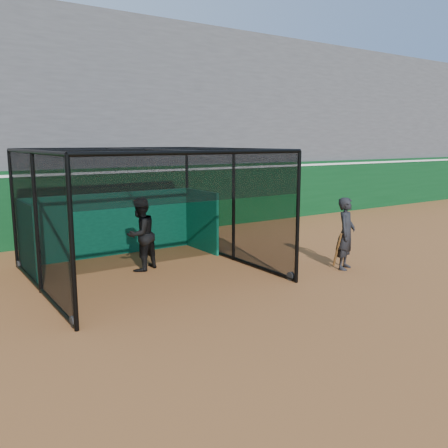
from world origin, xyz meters
TOP-DOWN VIEW (x-y plane):
  - ground at (0.00, 0.00)m, footprint 120.00×120.00m
  - outfield_wall at (0.00, 8.50)m, footprint 50.00×0.50m
  - grandstand at (0.00, 12.27)m, footprint 50.00×7.85m
  - batting_cage at (-0.67, 3.45)m, footprint 5.46×5.44m
  - batter at (-0.65, 3.92)m, footprint 1.18×1.09m
  - on_deck_player at (3.97, 0.97)m, footprint 0.84×0.74m

SIDE VIEW (x-z plane):
  - ground at x=0.00m, z-range 0.00..0.00m
  - on_deck_player at x=3.97m, z-range 0.00..1.94m
  - batter at x=-0.65m, z-range 0.00..1.95m
  - outfield_wall at x=0.00m, z-range 0.04..2.54m
  - batting_cage at x=-0.67m, z-range 0.00..3.19m
  - grandstand at x=0.00m, z-range 0.00..8.95m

